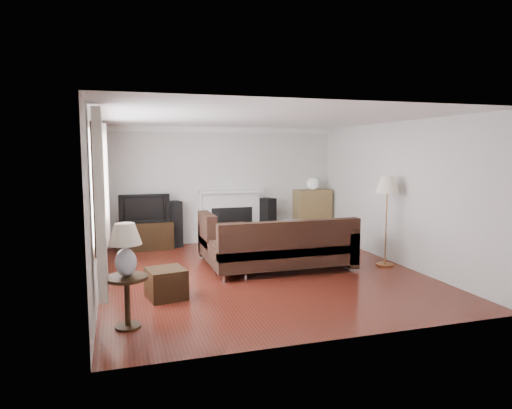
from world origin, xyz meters
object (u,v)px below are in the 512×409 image
object	(u,v)px
bookshelf	(312,214)
floor_lamp	(386,221)
tv_stand	(145,235)
coffee_table	(268,242)
sectional_sofa	(283,246)
side_table	(127,302)

from	to	relation	value
bookshelf	floor_lamp	bearing A→B (deg)	-85.92
tv_stand	bookshelf	bearing A→B (deg)	0.90
tv_stand	coffee_table	size ratio (longest dim) A/B	1.04
sectional_sofa	floor_lamp	xyz separation A→B (m)	(1.83, -0.21, 0.36)
bookshelf	floor_lamp	xyz separation A→B (m)	(0.19, -2.68, 0.22)
bookshelf	side_table	bearing A→B (deg)	-134.34
sectional_sofa	coffee_table	size ratio (longest dim) A/B	2.40
bookshelf	coffee_table	world-z (taller)	bookshelf
bookshelf	side_table	distance (m)	5.99
side_table	tv_stand	bearing A→B (deg)	83.91
bookshelf	floor_lamp	world-z (taller)	floor_lamp
tv_stand	coffee_table	bearing A→B (deg)	-23.66
sectional_sofa	floor_lamp	distance (m)	1.87
bookshelf	sectional_sofa	distance (m)	2.96
floor_lamp	side_table	bearing A→B (deg)	-159.87
floor_lamp	tv_stand	bearing A→B (deg)	146.28
coffee_table	sectional_sofa	bearing A→B (deg)	-121.40
floor_lamp	side_table	world-z (taller)	floor_lamp
tv_stand	floor_lamp	size ratio (longest dim) A/B	0.72
tv_stand	coffee_table	xyz separation A→B (m)	(2.30, -1.01, -0.07)
tv_stand	bookshelf	world-z (taller)	bookshelf
bookshelf	sectional_sofa	world-z (taller)	bookshelf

